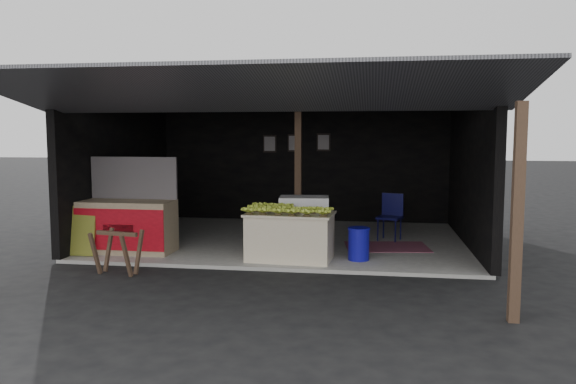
% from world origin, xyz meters
% --- Properties ---
extents(ground, '(80.00, 80.00, 0.00)m').
position_xyz_m(ground, '(0.00, 0.00, 0.00)').
color(ground, black).
rests_on(ground, ground).
extents(concrete_slab, '(7.00, 5.00, 0.06)m').
position_xyz_m(concrete_slab, '(0.00, 2.50, 0.03)').
color(concrete_slab, gray).
rests_on(concrete_slab, ground).
extents(shophouse, '(7.40, 7.29, 3.02)m').
position_xyz_m(shophouse, '(0.00, 2.82, 2.10)').
color(shophouse, black).
rests_on(shophouse, ground).
extents(banana_table, '(1.48, 0.97, 0.78)m').
position_xyz_m(banana_table, '(0.34, 0.62, 0.45)').
color(banana_table, beige).
rests_on(banana_table, concrete_slab).
extents(banana_pile, '(1.36, 0.87, 0.16)m').
position_xyz_m(banana_pile, '(0.34, 0.62, 0.92)').
color(banana_pile, gold).
rests_on(banana_pile, banana_table).
extents(white_crate, '(0.92, 0.67, 0.97)m').
position_xyz_m(white_crate, '(0.47, 1.42, 0.54)').
color(white_crate, white).
rests_on(white_crate, concrete_slab).
extents(neighbor_stall, '(1.63, 0.74, 1.67)m').
position_xyz_m(neighbor_stall, '(-2.59, 0.81, 0.56)').
color(neighbor_stall, '#998466').
rests_on(neighbor_stall, concrete_slab).
extents(green_signboard, '(0.57, 0.20, 0.85)m').
position_xyz_m(green_signboard, '(-3.29, 0.40, 0.49)').
color(green_signboard, black).
rests_on(green_signboard, concrete_slab).
extents(sawhorse, '(0.70, 0.68, 0.67)m').
position_xyz_m(sawhorse, '(-2.14, -0.56, 0.42)').
color(sawhorse, '#4A3225').
rests_on(sawhorse, ground).
extents(water_barrel, '(0.35, 0.35, 0.51)m').
position_xyz_m(water_barrel, '(1.47, 0.77, 0.32)').
color(water_barrel, '#0D0C8B').
rests_on(water_barrel, concrete_slab).
extents(plastic_chair, '(0.55, 0.55, 0.91)m').
position_xyz_m(plastic_chair, '(2.04, 2.69, 0.60)').
color(plastic_chair, '#0A0A38').
rests_on(plastic_chair, concrete_slab).
extents(magenta_rug, '(1.62, 1.19, 0.01)m').
position_xyz_m(magenta_rug, '(1.95, 1.93, 0.07)').
color(magenta_rug, maroon).
rests_on(magenta_rug, concrete_slab).
extents(picture_frames, '(1.62, 0.04, 0.46)m').
position_xyz_m(picture_frames, '(-0.17, 4.89, 1.93)').
color(picture_frames, black).
rests_on(picture_frames, shophouse).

